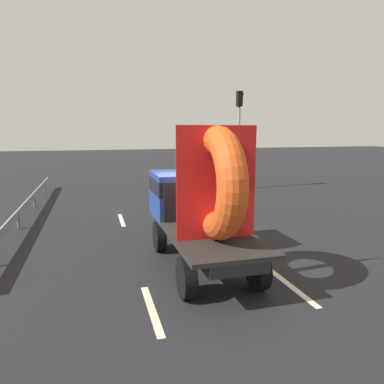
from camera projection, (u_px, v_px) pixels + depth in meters
The scene contains 9 objects.
ground_plane at pixel (205, 257), 10.37m from camera, with size 120.00×120.00×0.00m, color black.
flatbed_truck at pixel (198, 200), 9.64m from camera, with size 2.02×5.17×3.75m.
distant_sedan at pixel (192, 177), 22.72m from camera, with size 1.70×3.96×1.29m.
traffic_light at pixel (239, 126), 21.75m from camera, with size 0.42×0.36×5.96m.
guardrail at pixel (27, 204), 15.15m from camera, with size 0.10×15.84×0.71m.
lane_dash_left_near at pixel (152, 309), 7.33m from camera, with size 2.17×0.16×0.01m, color beige.
lane_dash_left_far at pixel (122, 220), 14.65m from camera, with size 2.13×0.16×0.01m, color beige.
lane_dash_right_near at pixel (290, 286), 8.46m from camera, with size 2.29×0.16×0.01m, color beige.
lane_dash_right_far at pixel (201, 216), 15.32m from camera, with size 2.76×0.16×0.01m, color beige.
Camera 1 is at (-3.01, -9.43, 3.63)m, focal length 33.41 mm.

